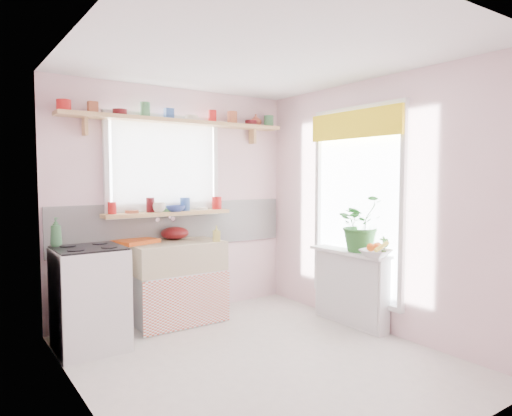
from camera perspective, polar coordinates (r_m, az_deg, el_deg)
room at (r=4.83m, az=0.93°, el=2.01°), size 3.20×3.20×3.20m
sink_unit at (r=4.91m, az=-9.91°, el=-9.06°), size 0.95×0.65×1.11m
cooker at (r=4.37m, az=-20.07°, el=-10.51°), size 0.58×0.58×0.93m
radiator_ledge at (r=4.88m, az=11.73°, el=-9.59°), size 0.22×0.95×0.78m
windowsill at (r=4.97m, az=-10.91°, el=-0.66°), size 1.40×0.22×0.04m
pine_shelf at (r=5.05m, az=-9.43°, el=10.57°), size 2.52×0.24×0.04m
shelf_crockery at (r=5.05m, az=-9.68°, el=11.43°), size 2.47×0.11×0.12m
sill_crockery at (r=4.96m, az=-11.10°, el=0.20°), size 1.35×0.11×0.12m
dish_tray at (r=4.84m, az=-14.79°, el=-4.06°), size 0.48×0.42×0.04m
colander at (r=5.05m, az=-10.11°, el=-3.10°), size 0.31×0.31×0.14m
jade_plant at (r=4.73m, az=13.02°, el=-1.89°), size 0.59×0.54×0.57m
fruit_bowl at (r=4.48m, az=14.76°, el=-5.49°), size 0.34×0.34×0.07m
herb_pot at (r=4.56m, az=15.75°, el=-4.59°), size 0.12×0.10×0.19m
soap_bottle_sink at (r=4.83m, az=-4.96°, el=-3.20°), size 0.10×0.10×0.17m
sill_cup at (r=4.86m, az=-12.02°, el=0.06°), size 0.17×0.17×0.10m
sill_bowl at (r=4.94m, az=-10.03°, el=-0.08°), size 0.23×0.23×0.06m
shelf_vase at (r=5.62m, az=-0.03°, el=10.90°), size 0.16×0.16×0.15m
cooker_bottle at (r=4.43m, az=-23.73°, el=-2.73°), size 0.13×0.13×0.26m
fruit at (r=4.47m, az=14.76°, el=-4.72°), size 0.20×0.14×0.10m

